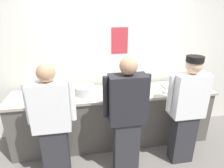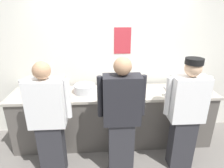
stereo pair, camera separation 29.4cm
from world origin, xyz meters
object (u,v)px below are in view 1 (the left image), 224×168
Objects in this scene: chef_far_right at (187,110)px; ramekin_green_sauce at (166,92)px; chef_near_left at (53,123)px; plate_stack_rear at (135,87)px; chef_center at (127,116)px; squeeze_bottle_secondary at (41,87)px; squeeze_bottle_spare at (138,89)px; sheet_tray at (177,87)px; squeeze_bottle_primary at (64,88)px; ramekin_orange_sauce at (112,87)px; plate_stack_front at (44,95)px; mixing_bowl_steel at (84,90)px.

chef_far_right is 0.46m from ramekin_green_sauce.
chef_near_left is 6.44× the size of plate_stack_rear.
chef_center is 8.05× the size of squeeze_bottle_secondary.
plate_stack_rear is 1.30× the size of squeeze_bottle_spare.
sheet_tray is 2.15× the size of squeeze_bottle_primary.
sheet_tray is at bearing 17.96° from chef_near_left.
squeeze_bottle_spare is 0.48m from ramekin_orange_sauce.
ramekin_green_sauce is (1.87, -0.19, -0.01)m from plate_stack_front.
chef_center is 1.24m from sheet_tray.
chef_far_right is 0.75m from squeeze_bottle_spare.
plate_stack_front is at bearing 174.26° from ramekin_green_sauce.
squeeze_bottle_primary is 1.12× the size of squeeze_bottle_spare.
squeeze_bottle_secondary is at bearing 109.08° from plate_stack_front.
chef_near_left reaches higher than plate_stack_front.
plate_stack_rear is at bearing 0.54° from squeeze_bottle_primary.
squeeze_bottle_spare is (1.23, 0.47, 0.17)m from chef_near_left.
squeeze_bottle_secondary is 1.07× the size of squeeze_bottle_spare.
plate_stack_front is 1.88m from ramekin_green_sauce.
squeeze_bottle_primary reaches higher than ramekin_orange_sauce.
plate_stack_front is at bearing 148.91° from chef_center.
chef_far_right is 2.21m from squeeze_bottle_secondary.
chef_center is 8.60× the size of squeeze_bottle_spare.
ramekin_green_sauce is (1.56, -0.23, -0.08)m from squeeze_bottle_primary.
chef_center is 0.83m from ramekin_orange_sauce.
chef_far_right is at bearing -25.00° from mixing_bowl_steel.
squeeze_bottle_secondary is (-1.18, 0.85, 0.15)m from chef_center.
squeeze_bottle_primary reaches higher than plate_stack_front.
chef_near_left is 8.35× the size of squeeze_bottle_spare.
squeeze_bottle_secondary is (-1.50, 0.13, 0.05)m from plate_stack_rear.
squeeze_bottle_primary is (-1.13, -0.01, 0.06)m from plate_stack_rear.
squeeze_bottle_spare is (-0.74, -0.17, 0.08)m from sheet_tray.
squeeze_bottle_primary is 0.40m from squeeze_bottle_secondary.
ramekin_green_sauce is at bearing -9.33° from mixing_bowl_steel.
ramekin_green_sauce is at bearing 33.24° from chef_center.
chef_center reaches higher than mixing_bowl_steel.
plate_stack_front is (-1.12, 0.68, 0.09)m from chef_center.
squeeze_bottle_primary is 2.45× the size of ramekin_orange_sauce.
squeeze_bottle_secondary reaches higher than plate_stack_rear.
mixing_bowl_steel reaches higher than plate_stack_rear.
squeeze_bottle_spare reaches higher than plate_stack_rear.
plate_stack_rear is 0.23m from squeeze_bottle_spare.
chef_center is (0.93, -0.04, 0.03)m from chef_near_left.
plate_stack_rear reaches higher than ramekin_green_sauce.
mixing_bowl_steel is 1.28m from ramekin_green_sauce.
plate_stack_front is at bearing -70.92° from squeeze_bottle_secondary.
chef_center is 1.31m from plate_stack_front.
plate_stack_rear is at bearing 66.43° from chef_center.
ramekin_orange_sauce is (0.76, 0.11, -0.08)m from squeeze_bottle_primary.
chef_center is 18.88× the size of ramekin_orange_sauce.
ramekin_green_sauce is (-0.12, 0.44, 0.09)m from chef_far_right.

